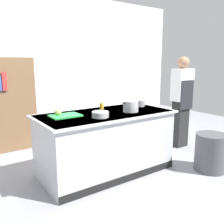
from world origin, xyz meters
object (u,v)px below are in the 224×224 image
object	(u,v)px
onion	(58,112)
stock_pot	(131,106)
mixing_bowl	(100,114)
trash_bin	(211,152)
juice_cup	(102,106)
bookshelf	(4,105)
sauce_pan	(139,103)
person_chef	(181,100)

from	to	relation	value
onion	stock_pot	xyz separation A→B (m)	(1.01, -0.30, 0.02)
mixing_bowl	trash_bin	xyz separation A→B (m)	(1.54, -0.67, -0.66)
juice_cup	bookshelf	distance (m)	1.90
trash_bin	bookshelf	size ratio (longest dim) A/B	0.33
onion	bookshelf	size ratio (longest dim) A/B	0.05
onion	trash_bin	world-z (taller)	onion
stock_pot	bookshelf	world-z (taller)	bookshelf
sauce_pan	person_chef	distance (m)	1.06
sauce_pan	mixing_bowl	size ratio (longest dim) A/B	1.10
trash_bin	mixing_bowl	bearing A→B (deg)	156.59
person_chef	trash_bin	bearing A→B (deg)	154.67
sauce_pan	stock_pot	bearing A→B (deg)	-146.22
sauce_pan	mixing_bowl	bearing A→B (deg)	-160.92
mixing_bowl	person_chef	size ratio (longest dim) A/B	0.13
trash_bin	person_chef	xyz separation A→B (m)	(0.49, 1.01, 0.63)
stock_pot	bookshelf	xyz separation A→B (m)	(-1.37, 1.94, -0.13)
stock_pot	juice_cup	bearing A→B (deg)	121.59
juice_cup	person_chef	world-z (taller)	person_chef
stock_pot	mixing_bowl	bearing A→B (deg)	-173.48
onion	trash_bin	bearing A→B (deg)	-27.45
onion	stock_pot	world-z (taller)	stock_pot
trash_bin	juice_cup	bearing A→B (deg)	137.04
juice_cup	bookshelf	xyz separation A→B (m)	(-1.12, 1.53, -0.10)
trash_bin	stock_pot	bearing A→B (deg)	143.03
juice_cup	bookshelf	world-z (taller)	bookshelf
trash_bin	onion	bearing A→B (deg)	152.55
juice_cup	mixing_bowl	bearing A→B (deg)	-124.11
onion	stock_pot	bearing A→B (deg)	-16.41
sauce_pan	trash_bin	bearing A→B (deg)	-60.65
juice_cup	stock_pot	bearing A→B (deg)	-58.41
stock_pot	person_chef	world-z (taller)	person_chef
sauce_pan	trash_bin	size ratio (longest dim) A/B	0.43
onion	trash_bin	size ratio (longest dim) A/B	0.15
onion	juice_cup	bearing A→B (deg)	8.19
sauce_pan	juice_cup	world-z (taller)	sauce_pan
stock_pot	person_chef	distance (m)	1.49
bookshelf	onion	bearing A→B (deg)	-77.45
sauce_pan	mixing_bowl	xyz separation A→B (m)	(-0.98, -0.34, -0.02)
stock_pot	juice_cup	distance (m)	0.48
stock_pot	bookshelf	distance (m)	2.38
onion	sauce_pan	bearing A→B (deg)	-0.98
onion	stock_pot	distance (m)	1.05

